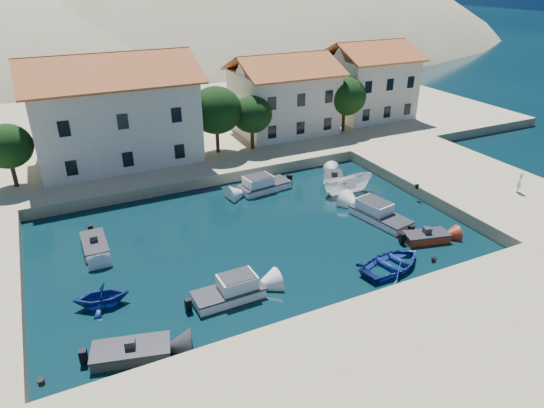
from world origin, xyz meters
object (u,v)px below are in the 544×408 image
at_px(building_left, 113,107).
at_px(building_right, 369,79).
at_px(rowboat_south, 392,268).
at_px(cabin_cruiser_east, 380,215).
at_px(building_mid, 283,93).
at_px(cabin_cruiser_south, 228,292).
at_px(pedestrian, 519,182).
at_px(boat_east, 347,193).

bearing_deg(building_left, building_right, 3.81).
bearing_deg(rowboat_south, building_right, -43.58).
height_order(building_left, cabin_cruiser_east, building_left).
distance_m(building_mid, building_right, 12.04).
height_order(building_left, building_mid, building_left).
distance_m(building_left, cabin_cruiser_south, 24.49).
height_order(building_left, cabin_cruiser_south, building_left).
bearing_deg(building_left, building_mid, 3.18).
relative_size(building_mid, cabin_cruiser_east, 2.02).
bearing_deg(building_mid, pedestrian, -67.71).
distance_m(cabin_cruiser_south, cabin_cruiser_east, 14.51).
distance_m(building_left, pedestrian, 35.52).
height_order(building_mid, pedestrian, building_mid).
bearing_deg(cabin_cruiser_east, boat_east, -16.89).
height_order(boat_east, pedestrian, pedestrian).
relative_size(building_left, cabin_cruiser_east, 2.82).
xyz_separation_m(building_left, cabin_cruiser_south, (1.73, -23.81, -5.46)).
height_order(cabin_cruiser_south, boat_east, cabin_cruiser_south).
bearing_deg(building_mid, cabin_cruiser_south, -123.26).
xyz_separation_m(cabin_cruiser_east, pedestrian, (11.81, -2.34, 1.38)).
relative_size(building_right, rowboat_south, 2.00).
distance_m(rowboat_south, boat_east, 11.62).
distance_m(building_left, boat_east, 22.55).
distance_m(building_right, boat_east, 22.16).
xyz_separation_m(building_mid, building_right, (12.00, 1.00, 0.25)).
xyz_separation_m(boat_east, pedestrian, (11.25, -7.66, 1.85)).
height_order(building_mid, boat_east, building_mid).
distance_m(building_left, building_mid, 18.04).
bearing_deg(cabin_cruiser_south, building_right, 41.41).
height_order(rowboat_south, boat_east, boat_east).
xyz_separation_m(rowboat_south, pedestrian, (15.17, 3.28, 1.85)).
relative_size(building_mid, boat_east, 2.31).
relative_size(building_left, rowboat_south, 3.11).
distance_m(building_right, cabin_cruiser_south, 38.61).
relative_size(building_mid, rowboat_south, 2.22).
height_order(building_mid, building_right, building_right).
bearing_deg(building_right, cabin_cruiser_east, -123.33).
xyz_separation_m(building_left, building_right, (30.00, 2.00, -0.46)).
bearing_deg(cabin_cruiser_east, pedestrian, -112.08).
bearing_deg(cabin_cruiser_east, building_mid, -17.25).
distance_m(building_left, building_right, 30.07).
bearing_deg(building_mid, boat_east, -96.52).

